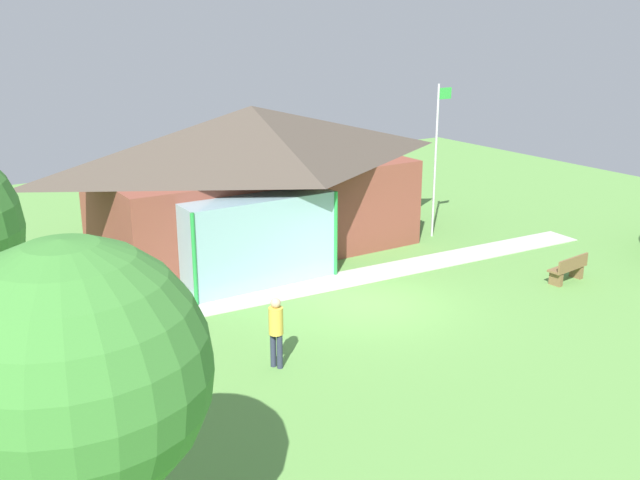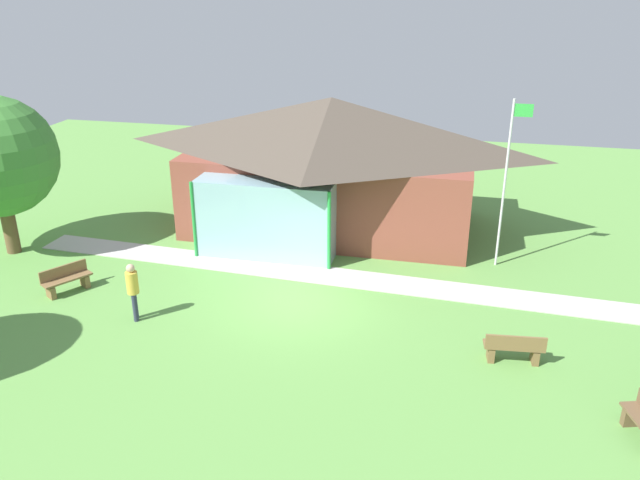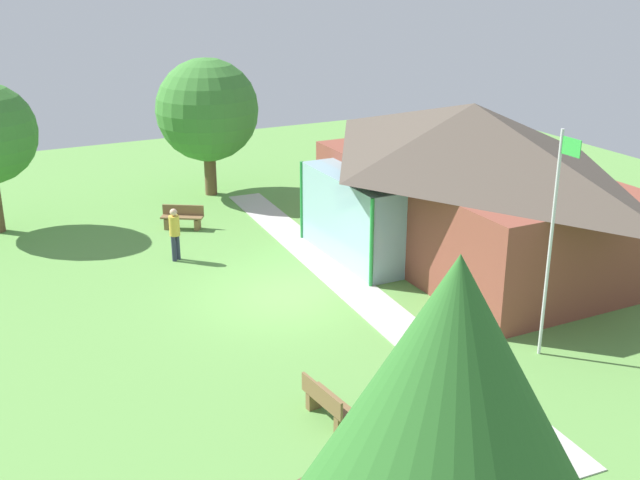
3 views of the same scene
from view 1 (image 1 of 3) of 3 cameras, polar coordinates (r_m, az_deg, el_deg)
name	(u,v)px [view 1 (image 1 of 3)]	position (r m, az deg, el deg)	size (l,w,h in m)	color
ground_plane	(373,303)	(20.78, 4.21, -5.00)	(44.00, 44.00, 0.00)	#609947
pavilion	(253,177)	(24.99, -5.32, 5.01)	(11.55, 7.36, 5.01)	brown
footpath	(333,281)	(22.34, 1.06, -3.31)	(20.13, 1.30, 0.03)	#BCB7B2
flagpole	(436,154)	(26.66, 9.22, 6.72)	(0.64, 0.08, 5.63)	silver
bench_mid_left	(138,364)	(16.88, -14.21, -9.49)	(1.17, 1.51, 0.84)	brown
bench_mid_right	(568,270)	(23.52, 19.10, -2.23)	(1.54, 0.59, 0.84)	brown
visitor_strolling_lawn	(276,327)	(16.70, -3.51, -6.90)	(0.34, 0.34, 1.74)	#2D3347
tree_lawn_corner	(75,374)	(9.72, -18.85, -10.04)	(3.51, 3.51, 5.30)	brown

